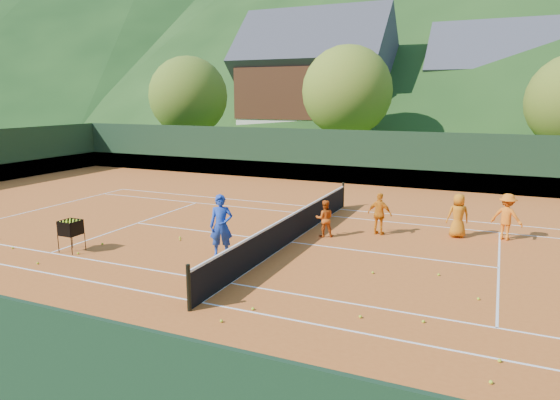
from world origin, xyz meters
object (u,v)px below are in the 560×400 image
at_px(student_a, 325,218).
at_px(student_d, 507,217).
at_px(coach, 221,226).
at_px(tennis_net, 291,228).
at_px(student_c, 458,216).
at_px(ball_hopper, 71,228).
at_px(chalet_mid, 502,95).
at_px(student_b, 380,214).
at_px(chalet_left, 315,88).

distance_m(student_a, student_d, 6.14).
distance_m(coach, tennis_net, 2.65).
distance_m(student_c, tennis_net, 5.81).
bearing_deg(student_c, student_d, 171.35).
bearing_deg(student_a, ball_hopper, 12.00).
bearing_deg(coach, student_c, 15.26).
height_order(coach, chalet_mid, chalet_mid).
distance_m(student_a, ball_hopper, 8.26).
bearing_deg(student_c, student_b, -4.89).
height_order(coach, student_a, coach).
bearing_deg(chalet_left, student_c, -61.00).
relative_size(student_b, tennis_net, 0.12).
xyz_separation_m(student_a, tennis_net, (-0.80, -1.12, -0.14)).
bearing_deg(chalet_left, ball_hopper, -83.06).
height_order(student_a, student_c, student_c).
height_order(student_c, student_d, student_d).
relative_size(tennis_net, chalet_mid, 0.95).
height_order(coach, ball_hopper, coach).
bearing_deg(chalet_left, coach, -74.97).
distance_m(ball_hopper, chalet_mid, 39.76).
distance_m(tennis_net, ball_hopper, 6.97).
distance_m(student_d, ball_hopper, 14.27).
height_order(coach, student_c, coach).
bearing_deg(coach, chalet_left, 81.41).
distance_m(student_b, tennis_net, 3.29).
distance_m(student_d, chalet_left, 31.83).
xyz_separation_m(student_c, tennis_net, (-5.03, -2.90, -0.27)).
xyz_separation_m(student_b, student_d, (4.07, 1.11, 0.05)).
relative_size(student_c, chalet_mid, 0.12).
bearing_deg(chalet_left, tennis_net, -71.57).
distance_m(coach, student_a, 4.00).
bearing_deg(student_b, coach, 56.85).
bearing_deg(student_a, chalet_mid, -122.76).
xyz_separation_m(coach, student_d, (7.90, 5.49, -0.16)).
xyz_separation_m(ball_hopper, chalet_left, (-4.10, 33.70, 4.88)).
xyz_separation_m(student_c, chalet_mid, (0.97, 31.10, 4.20)).
distance_m(coach, student_b, 5.82).
distance_m(ball_hopper, chalet_left, 34.30).
distance_m(student_c, student_d, 1.57).
height_order(student_c, chalet_mid, chalet_mid).
xyz_separation_m(student_a, student_c, (4.23, 1.78, 0.12)).
distance_m(tennis_net, chalet_left, 32.04).
bearing_deg(chalet_mid, chalet_left, -165.96).
relative_size(student_c, student_d, 0.96).
height_order(student_b, student_d, student_d).
height_order(student_b, chalet_mid, chalet_mid).
relative_size(student_b, student_c, 0.97).
relative_size(student_a, student_b, 0.87).
height_order(student_d, chalet_mid, chalet_mid).
xyz_separation_m(tennis_net, ball_hopper, (-5.90, -3.70, 0.25)).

